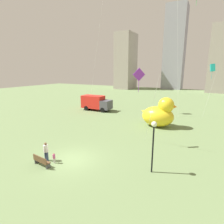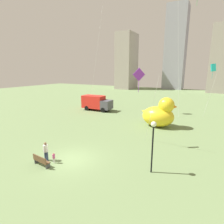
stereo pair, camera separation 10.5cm
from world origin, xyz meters
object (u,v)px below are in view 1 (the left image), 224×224
Objects in this scene: person_child at (54,158)px; giant_inflatable_duck at (159,114)px; kite_purple at (140,77)px; person_adult at (46,151)px; lamppost at (153,136)px; box_truck at (96,103)px; park_bench at (41,161)px; kite_teal at (213,68)px.

person_child is 15.38m from giant_inflatable_duck.
person_child is 10.69m from kite_purple.
lamppost is at bearing 16.50° from person_adult.
box_truck is (-8.24, 19.02, 0.94)m from person_child.
lamppost is at bearing -78.36° from giant_inflatable_duck.
giant_inflatable_duck is 0.84× the size of box_truck.
person_adult is 10.89m from kite_purple.
lamppost reaches higher than person_adult.
person_adult is (-0.36, 0.87, 0.45)m from park_bench.
kite_teal is at bearing 10.05° from box_truck.
kite_purple is (13.09, -12.07, 5.57)m from box_truck.
person_child is 26.12m from kite_teal.
person_child is 0.23× the size of lamppost.
lamppost is 6.59m from kite_purple.
person_child is at bearing -66.59° from box_truck.
giant_inflatable_duck reaches higher than person_adult.
person_adult is 0.21× the size of kite_purple.
lamppost is 0.51× the size of kite_purple.
person_adult is 1.82× the size of person_child.
person_child is 8.41m from lamppost.
park_bench is 11.53m from kite_purple.
giant_inflatable_duck is 12.18m from lamppost.
kite_teal is (11.61, 23.29, 7.55)m from park_bench.
person_adult is at bearing -68.96° from box_truck.
park_bench is 1.04m from person_adult.
giant_inflatable_duck reaches higher than person_child.
kite_teal reaches higher than giant_inflatable_duck.
park_bench is at bearing -124.78° from kite_purple.
lamppost is at bearing -57.70° from kite_purple.
kite_purple is at bearing -111.81° from kite_teal.
person_adult is 0.28× the size of box_truck.
kite_teal is at bearing 61.89° from person_adult.
box_truck is (-7.67, 19.87, 0.97)m from park_bench.
lamppost is at bearing 18.52° from person_child.
kite_purple is (-0.34, -7.47, 5.25)m from giant_inflatable_duck.
giant_inflatable_duck reaches higher than box_truck.
giant_inflatable_duck is at bearing -18.90° from box_truck.
lamppost is at bearing 22.54° from park_bench.
kite_purple is (-2.78, 4.40, 4.05)m from lamppost.
giant_inflatable_duck is at bearing 101.64° from lamppost.
box_truck is 20.66m from kite_teal.
giant_inflatable_duck is at bearing 87.42° from kite_purple.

